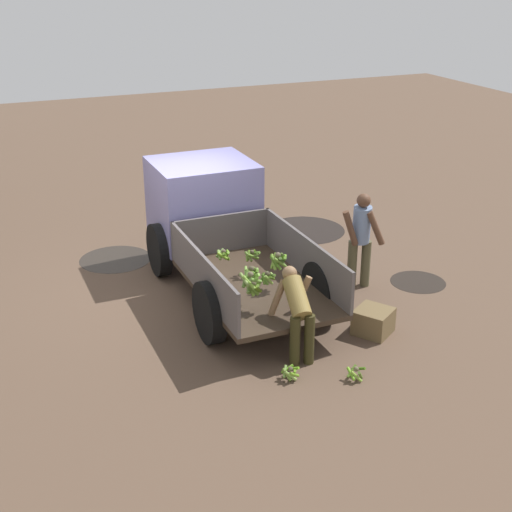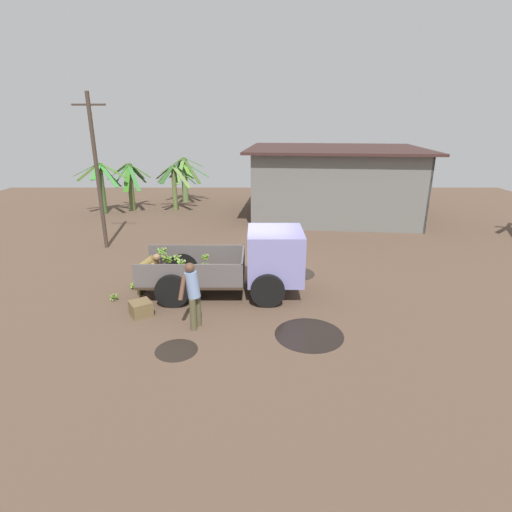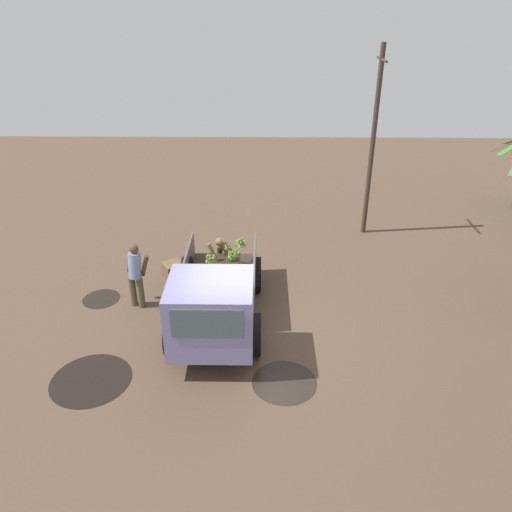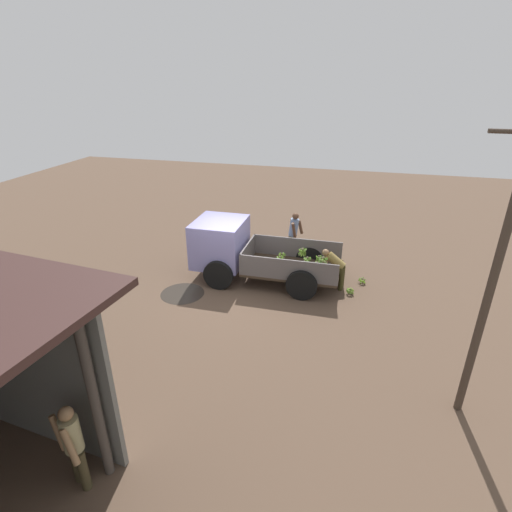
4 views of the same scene
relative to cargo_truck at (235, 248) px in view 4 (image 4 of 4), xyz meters
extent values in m
plane|color=brown|center=(-0.15, 0.70, -1.01)|extent=(36.00, 36.00, 0.00)
cylinder|color=black|center=(-1.81, -3.10, -1.01)|extent=(0.95, 0.95, 0.01)
cylinder|color=black|center=(1.23, -2.43, -1.01)|extent=(1.65, 1.65, 0.01)
cylinder|color=#2C251F|center=(1.25, 1.51, -1.01)|extent=(1.33, 1.33, 0.01)
cube|color=#392B1F|center=(-1.86, -0.01, -0.51)|extent=(2.96, 1.77, 0.08)
cube|color=#595353|center=(-1.86, 0.85, -0.14)|extent=(2.95, 0.06, 0.66)
cube|color=#595353|center=(-1.86, -0.86, -0.14)|extent=(2.95, 0.06, 0.66)
cube|color=#595353|center=(-0.41, 0.00, -0.14)|extent=(0.06, 1.76, 0.66)
cube|color=#817DBB|center=(0.51, 0.00, 0.17)|extent=(1.56, 1.73, 1.43)
cube|color=#4C606B|center=(1.30, 0.00, 0.46)|extent=(0.03, 1.38, 0.63)
cylinder|color=black|center=(0.28, 0.91, -0.55)|extent=(0.93, 0.22, 0.93)
cylinder|color=black|center=(0.28, -0.91, -0.55)|extent=(0.93, 0.22, 0.93)
cylinder|color=black|center=(-2.31, 0.90, -0.55)|extent=(0.93, 0.22, 0.93)
cylinder|color=black|center=(-2.30, -0.92, -0.55)|extent=(0.93, 0.22, 0.93)
sphere|color=#4C4532|center=(-2.35, 0.26, 0.05)|extent=(0.09, 0.09, 0.09)
cylinder|color=#7AA741|center=(-2.32, 0.33, 0.00)|extent=(0.19, 0.11, 0.11)
cylinder|color=#70A33A|center=(-2.38, 0.30, -0.03)|extent=(0.15, 0.12, 0.18)
cylinder|color=olive|center=(-2.42, 0.27, -0.02)|extent=(0.06, 0.18, 0.15)
cylinder|color=olive|center=(-2.42, 0.23, -0.01)|extent=(0.12, 0.18, 0.14)
cylinder|color=#6EA534|center=(-2.36, 0.19, -0.01)|extent=(0.19, 0.07, 0.14)
cylinder|color=#6F9F3B|center=(-2.32, 0.21, -0.02)|extent=(0.16, 0.12, 0.17)
cylinder|color=#55762D|center=(-2.30, 0.25, -0.03)|extent=(0.07, 0.15, 0.18)
cylinder|color=olive|center=(-2.30, 0.29, -0.02)|extent=(0.12, 0.16, 0.16)
sphere|color=#463F2D|center=(-1.50, -0.11, -0.08)|extent=(0.07, 0.07, 0.07)
cylinder|color=#5E8822|center=(-1.43, -0.11, -0.14)|extent=(0.06, 0.18, 0.14)
cylinder|color=olive|center=(-1.46, -0.06, -0.14)|extent=(0.16, 0.13, 0.16)
cylinder|color=#56772B|center=(-1.52, -0.04, -0.13)|extent=(0.19, 0.09, 0.14)
cylinder|color=#557A23|center=(-1.58, -0.09, -0.12)|extent=(0.08, 0.19, 0.12)
cylinder|color=#547527|center=(-1.54, -0.17, -0.12)|extent=(0.19, 0.14, 0.11)
cylinder|color=#71A63B|center=(-1.47, -0.18, -0.12)|extent=(0.19, 0.12, 0.11)
sphere|color=#443D2C|center=(-2.69, 0.16, 0.09)|extent=(0.08, 0.08, 0.08)
cylinder|color=#45731B|center=(-2.63, 0.18, 0.04)|extent=(0.10, 0.17, 0.13)
cylinder|color=#557526|center=(-2.68, 0.20, 0.02)|extent=(0.14, 0.08, 0.16)
cylinder|color=#4D7526|center=(-2.71, 0.20, 0.02)|extent=(0.14, 0.10, 0.16)
cylinder|color=#85AF46|center=(-2.74, 0.16, 0.02)|extent=(0.05, 0.14, 0.16)
cylinder|color=#588424|center=(-2.74, 0.11, 0.04)|extent=(0.14, 0.15, 0.12)
cylinder|color=#577F30|center=(-2.68, 0.09, 0.05)|extent=(0.18, 0.07, 0.10)
cylinder|color=#88AB48|center=(-2.65, 0.13, 0.02)|extent=(0.11, 0.14, 0.16)
sphere|color=brown|center=(-2.66, 0.36, -0.03)|extent=(0.09, 0.09, 0.09)
cylinder|color=#558B20|center=(-2.63, 0.31, -0.11)|extent=(0.17, 0.13, 0.18)
cylinder|color=#74B03A|center=(-2.59, 0.32, -0.10)|extent=(0.13, 0.19, 0.15)
cylinder|color=#67A62D|center=(-2.61, 0.38, -0.11)|extent=(0.12, 0.16, 0.18)
cylinder|color=olive|center=(-2.64, 0.43, -0.09)|extent=(0.20, 0.10, 0.15)
cylinder|color=#79A236|center=(-2.68, 0.40, -0.12)|extent=(0.16, 0.11, 0.19)
cylinder|color=#557A26|center=(-2.71, 0.38, -0.11)|extent=(0.11, 0.18, 0.18)
cylinder|color=#5B841B|center=(-2.71, 0.32, -0.10)|extent=(0.13, 0.18, 0.16)
cylinder|color=olive|center=(-2.68, 0.30, -0.11)|extent=(0.18, 0.11, 0.17)
sphere|color=brown|center=(-2.83, 0.47, 0.20)|extent=(0.09, 0.09, 0.09)
cylinder|color=#7CAA3A|center=(-2.89, 0.52, 0.11)|extent=(0.17, 0.18, 0.20)
cylinder|color=olive|center=(-2.92, 0.43, 0.14)|extent=(0.14, 0.23, 0.15)
cylinder|color=#518422|center=(-2.87, 0.39, 0.12)|extent=(0.22, 0.14, 0.17)
cylinder|color=#78AD3F|center=(-2.79, 0.41, 0.11)|extent=(0.20, 0.15, 0.19)
cylinder|color=#639831|center=(-2.77, 0.47, 0.10)|extent=(0.06, 0.18, 0.22)
cylinder|color=#547B2F|center=(-2.78, 0.53, 0.11)|extent=(0.19, 0.17, 0.20)
cylinder|color=olive|center=(-2.84, 0.57, 0.14)|extent=(0.24, 0.07, 0.13)
sphere|color=brown|center=(-2.12, -0.27, 0.09)|extent=(0.09, 0.09, 0.09)
cylinder|color=#76AF39|center=(-2.14, -0.35, 0.01)|extent=(0.23, 0.10, 0.19)
cylinder|color=#558D1C|center=(-2.08, -0.33, -0.01)|extent=(0.20, 0.14, 0.21)
cylinder|color=olive|center=(-2.06, -0.28, -0.01)|extent=(0.09, 0.20, 0.22)
cylinder|color=#7DAA3A|center=(-2.07, -0.22, -0.02)|extent=(0.16, 0.17, 0.23)
cylinder|color=#7FAD3C|center=(-2.12, -0.20, -0.01)|extent=(0.19, 0.05, 0.22)
cylinder|color=#568528|center=(-2.17, -0.21, -0.01)|extent=(0.18, 0.17, 0.22)
cylinder|color=olive|center=(-2.21, -0.26, 0.00)|extent=(0.06, 0.22, 0.19)
cylinder|color=#537433|center=(-2.18, -0.31, -0.01)|extent=(0.17, 0.18, 0.22)
sphere|color=brown|center=(-1.54, 0.38, 0.03)|extent=(0.07, 0.07, 0.07)
cylinder|color=olive|center=(-1.49, 0.36, -0.03)|extent=(0.11, 0.16, 0.15)
cylinder|color=olive|center=(-1.48, 0.42, -0.01)|extent=(0.13, 0.18, 0.12)
cylinder|color=#769E43|center=(-1.53, 0.45, -0.02)|extent=(0.18, 0.07, 0.13)
cylinder|color=olive|center=(-1.60, 0.43, -0.02)|extent=(0.14, 0.17, 0.12)
cylinder|color=#50781E|center=(-1.59, 0.36, -0.04)|extent=(0.11, 0.15, 0.16)
cylinder|color=#649827|center=(-1.54, 0.33, -0.04)|extent=(0.16, 0.06, 0.16)
cylinder|color=#3F3833|center=(-0.05, 7.35, 0.67)|extent=(0.16, 0.16, 3.36)
cylinder|color=#403329|center=(-6.00, 4.37, 1.88)|extent=(0.15, 0.15, 5.78)
cylinder|color=brown|center=(-1.55, -2.17, -0.60)|extent=(0.21, 0.21, 0.82)
cylinder|color=brown|center=(-1.47, -1.96, -0.60)|extent=(0.21, 0.21, 0.82)
cylinder|color=#758DB4|center=(-1.55, -2.05, 0.12)|extent=(0.46, 0.42, 0.67)
sphere|color=brown|center=(-1.60, -2.03, 0.55)|extent=(0.23, 0.23, 0.23)
cylinder|color=brown|center=(-1.77, -2.18, 0.11)|extent=(0.22, 0.36, 0.59)
cylinder|color=brown|center=(-1.59, -1.82, 0.10)|extent=(0.21, 0.31, 0.61)
cylinder|color=#332F15|center=(-3.40, 0.06, -0.64)|extent=(0.16, 0.16, 0.74)
cylinder|color=#332F15|center=(-3.42, -0.15, -0.64)|extent=(0.16, 0.16, 0.74)
cylinder|color=olive|center=(-3.18, -0.07, -0.10)|extent=(0.66, 0.34, 0.56)
sphere|color=#8C6746|center=(-2.86, -0.11, 0.13)|extent=(0.21, 0.21, 0.21)
cylinder|color=#8C6746|center=(-2.87, 0.08, -0.22)|extent=(0.13, 0.29, 0.55)
cylinder|color=#8C6746|center=(-2.90, -0.29, -0.21)|extent=(0.13, 0.31, 0.54)
cylinder|color=#3A321F|center=(0.14, 7.70, -0.62)|extent=(0.21, 0.21, 0.79)
cylinder|color=#3A321F|center=(0.34, 7.60, -0.62)|extent=(0.21, 0.21, 0.79)
cylinder|color=#958C64|center=(0.24, 7.65, 0.09)|extent=(0.39, 0.39, 0.62)
sphere|color=#8C6746|center=(0.24, 7.66, 0.51)|extent=(0.22, 0.22, 0.22)
cylinder|color=#8C6746|center=(0.11, 7.85, 0.08)|extent=(0.35, 0.24, 0.57)
cylinder|color=#8C6746|center=(0.46, 7.66, 0.08)|extent=(0.32, 0.23, 0.58)
sphere|color=brown|center=(-4.06, -0.53, -0.85)|extent=(0.07, 0.07, 0.07)
cylinder|color=#6AAE23|center=(-4.06, -0.45, -0.90)|extent=(0.19, 0.05, 0.13)
cylinder|color=#82AE39|center=(-4.11, -0.50, -0.92)|extent=(0.11, 0.17, 0.17)
cylinder|color=#577C2C|center=(-4.10, -0.57, -0.92)|extent=(0.14, 0.15, 0.18)
cylinder|color=#447319|center=(-4.01, -0.60, -0.89)|extent=(0.18, 0.15, 0.11)
cylinder|color=olive|center=(-3.99, -0.51, -0.91)|extent=(0.10, 0.18, 0.15)
sphere|color=brown|center=(-3.72, 0.27, -0.85)|extent=(0.07, 0.07, 0.07)
cylinder|color=#5B8D22|center=(-3.64, 0.28, -0.89)|extent=(0.06, 0.19, 0.11)
cylinder|color=#729943|center=(-3.68, 0.33, -0.89)|extent=(0.18, 0.13, 0.12)
cylinder|color=olive|center=(-3.74, 0.33, -0.91)|extent=(0.18, 0.09, 0.14)
cylinder|color=#8AAF4C|center=(-3.77, 0.30, -0.91)|extent=(0.11, 0.17, 0.15)
cylinder|color=#679824|center=(-3.78, 0.24, -0.90)|extent=(0.10, 0.18, 0.14)
cylinder|color=#669A1E|center=(-3.72, 0.22, -0.92)|extent=(0.15, 0.07, 0.18)
cylinder|color=#72B027|center=(-3.66, 0.21, -0.89)|extent=(0.17, 0.15, 0.10)
cube|color=brown|center=(-3.04, -1.42, -0.82)|extent=(0.70, 0.70, 0.38)
camera|label=1|loc=(-11.00, 3.87, 4.22)|focal=50.00mm
camera|label=2|loc=(-0.04, -10.78, 3.88)|focal=28.00mm
camera|label=3|loc=(8.97, 1.04, 5.96)|focal=35.00mm
camera|label=4|loc=(-3.59, 11.20, 5.08)|focal=28.00mm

